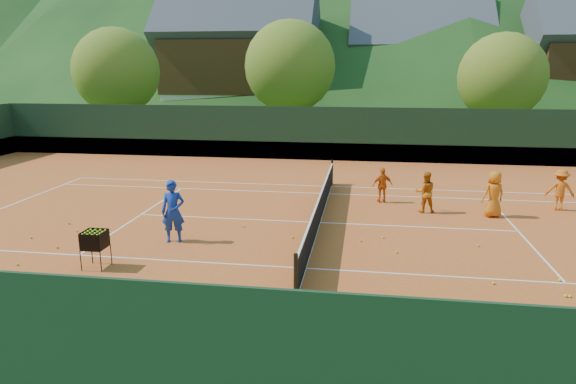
# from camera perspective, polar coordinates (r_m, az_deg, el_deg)

# --- Properties ---
(ground) EXTENTS (400.00, 400.00, 0.00)m
(ground) POSITION_cam_1_polar(r_m,az_deg,el_deg) (17.45, 3.53, -3.47)
(ground) COLOR #33561A
(ground) RESTS_ON ground
(clay_court) EXTENTS (40.00, 24.00, 0.02)m
(clay_court) POSITION_cam_1_polar(r_m,az_deg,el_deg) (17.45, 3.53, -3.44)
(clay_court) COLOR #B84F1D
(clay_court) RESTS_ON ground
(coach) EXTENTS (0.77, 0.60, 1.89)m
(coach) POSITION_cam_1_polar(r_m,az_deg,el_deg) (15.67, -12.65, -2.12)
(coach) COLOR #173396
(coach) RESTS_ON clay_court
(student_a) EXTENTS (0.77, 0.62, 1.49)m
(student_a) POSITION_cam_1_polar(r_m,az_deg,el_deg) (19.12, 15.01, -0.01)
(student_a) COLOR #CB6412
(student_a) RESTS_ON clay_court
(student_b) EXTENTS (0.86, 0.56, 1.36)m
(student_b) POSITION_cam_1_polar(r_m,az_deg,el_deg) (20.19, 10.46, 0.75)
(student_b) COLOR orange
(student_b) RESTS_ON clay_court
(student_c) EXTENTS (0.93, 0.78, 1.63)m
(student_c) POSITION_cam_1_polar(r_m,az_deg,el_deg) (19.28, 21.89, -0.22)
(student_c) COLOR orange
(student_c) RESTS_ON clay_court
(student_d) EXTENTS (1.07, 0.73, 1.53)m
(student_d) POSITION_cam_1_polar(r_m,az_deg,el_deg) (21.23, 27.99, 0.22)
(student_d) COLOR #D45D12
(student_d) RESTS_ON clay_court
(tennis_ball_0) EXTENTS (0.07, 0.07, 0.07)m
(tennis_ball_0) POSITION_cam_1_polar(r_m,az_deg,el_deg) (14.94, 11.98, -6.54)
(tennis_ball_0) COLOR #BED523
(tennis_ball_0) RESTS_ON clay_court
(tennis_ball_1) EXTENTS (0.07, 0.07, 0.07)m
(tennis_ball_1) POSITION_cam_1_polar(r_m,az_deg,el_deg) (10.47, 9.82, -15.61)
(tennis_ball_1) COLOR #BED523
(tennis_ball_1) RESTS_ON clay_court
(tennis_ball_2) EXTENTS (0.07, 0.07, 0.07)m
(tennis_ball_2) POSITION_cam_1_polar(r_m,az_deg,el_deg) (12.16, 21.68, -12.09)
(tennis_ball_2) COLOR #BED523
(tennis_ball_2) RESTS_ON clay_court
(tennis_ball_3) EXTENTS (0.07, 0.07, 0.07)m
(tennis_ball_3) POSITION_cam_1_polar(r_m,az_deg,el_deg) (11.15, 11.75, -13.78)
(tennis_ball_3) COLOR #BED523
(tennis_ball_3) RESTS_ON clay_court
(tennis_ball_4) EXTENTS (0.07, 0.07, 0.07)m
(tennis_ball_4) POSITION_cam_1_polar(r_m,az_deg,el_deg) (15.83, 0.49, -5.06)
(tennis_ball_4) COLOR #BED523
(tennis_ball_4) RESTS_ON clay_court
(tennis_ball_5) EXTENTS (0.07, 0.07, 0.07)m
(tennis_ball_5) POSITION_cam_1_polar(r_m,az_deg,el_deg) (15.51, -27.87, -7.12)
(tennis_ball_5) COLOR #BED523
(tennis_ball_5) RESTS_ON clay_court
(tennis_ball_6) EXTENTS (0.07, 0.07, 0.07)m
(tennis_ball_6) POSITION_cam_1_polar(r_m,az_deg,el_deg) (16.13, 20.37, -5.59)
(tennis_ball_6) COLOR #BED523
(tennis_ball_6) RESTS_ON clay_court
(tennis_ball_7) EXTENTS (0.07, 0.07, 0.07)m
(tennis_ball_7) POSITION_cam_1_polar(r_m,az_deg,el_deg) (13.58, 28.84, -10.11)
(tennis_ball_7) COLOR #BED523
(tennis_ball_7) RESTS_ON clay_court
(tennis_ball_8) EXTENTS (0.07, 0.07, 0.07)m
(tennis_ball_8) POSITION_cam_1_polar(r_m,az_deg,el_deg) (14.41, 27.93, -8.66)
(tennis_ball_8) COLOR #BED523
(tennis_ball_8) RESTS_ON clay_court
(tennis_ball_9) EXTENTS (0.07, 0.07, 0.07)m
(tennis_ball_9) POSITION_cam_1_polar(r_m,az_deg,el_deg) (17.75, -22.41, -4.03)
(tennis_ball_9) COLOR #BED523
(tennis_ball_9) RESTS_ON clay_court
(tennis_ball_10) EXTENTS (0.07, 0.07, 0.07)m
(tennis_ball_10) POSITION_cam_1_polar(r_m,az_deg,el_deg) (13.57, 21.89, -9.37)
(tennis_ball_10) COLOR #BED523
(tennis_ball_10) RESTS_ON clay_court
(tennis_ball_11) EXTENTS (0.07, 0.07, 0.07)m
(tennis_ball_11) POSITION_cam_1_polar(r_m,az_deg,el_deg) (16.97, -4.96, -3.81)
(tennis_ball_11) COLOR #BED523
(tennis_ball_11) RESTS_ON clay_court
(tennis_ball_12) EXTENTS (0.07, 0.07, 0.07)m
(tennis_ball_12) POSITION_cam_1_polar(r_m,az_deg,el_deg) (17.66, -26.64, -4.56)
(tennis_ball_12) COLOR #BED523
(tennis_ball_12) RESTS_ON clay_court
(tennis_ball_13) EXTENTS (0.07, 0.07, 0.07)m
(tennis_ball_13) POSITION_cam_1_polar(r_m,az_deg,el_deg) (11.23, 24.70, -14.62)
(tennis_ball_13) COLOR #BED523
(tennis_ball_13) RESTS_ON clay_court
(tennis_ball_15) EXTENTS (0.07, 0.07, 0.07)m
(tennis_ball_15) POSITION_cam_1_polar(r_m,az_deg,el_deg) (10.63, -21.34, -15.93)
(tennis_ball_15) COLOR #BED523
(tennis_ball_15) RESTS_ON clay_court
(tennis_ball_17) EXTENTS (0.07, 0.07, 0.07)m
(tennis_ball_17) POSITION_cam_1_polar(r_m,az_deg,el_deg) (16.11, 10.52, -4.96)
(tennis_ball_17) COLOR #BED523
(tennis_ball_17) RESTS_ON clay_court
(tennis_ball_18) EXTENTS (0.07, 0.07, 0.07)m
(tennis_ball_18) POSITION_cam_1_polar(r_m,az_deg,el_deg) (16.43, -24.28, -5.61)
(tennis_ball_18) COLOR #BED523
(tennis_ball_18) RESTS_ON clay_court
(tennis_ball_19) EXTENTS (0.07, 0.07, 0.07)m
(tennis_ball_19) POSITION_cam_1_polar(r_m,az_deg,el_deg) (11.68, -9.28, -12.33)
(tennis_ball_19) COLOR #BED523
(tennis_ball_19) RESTS_ON clay_court
(tennis_ball_20) EXTENTS (0.07, 0.07, 0.07)m
(tennis_ball_20) POSITION_cam_1_polar(r_m,az_deg,el_deg) (15.67, 8.09, -5.40)
(tennis_ball_20) COLOR #BED523
(tennis_ball_20) RESTS_ON clay_court
(tennis_ball_21) EXTENTS (0.07, 0.07, 0.07)m
(tennis_ball_21) POSITION_cam_1_polar(r_m,az_deg,el_deg) (17.92, -21.43, -3.79)
(tennis_ball_21) COLOR #BED523
(tennis_ball_21) RESTS_ON clay_court
(tennis_ball_22) EXTENTS (0.07, 0.07, 0.07)m
(tennis_ball_22) POSITION_cam_1_polar(r_m,az_deg,el_deg) (11.30, 25.64, -14.55)
(tennis_ball_22) COLOR #BED523
(tennis_ball_22) RESTS_ON clay_court
(tennis_ball_23) EXTENTS (0.07, 0.07, 0.07)m
(tennis_ball_23) POSITION_cam_1_polar(r_m,az_deg,el_deg) (18.72, -23.17, -3.22)
(tennis_ball_23) COLOR #BED523
(tennis_ball_23) RESTS_ON clay_court
(tennis_ball_24) EXTENTS (0.07, 0.07, 0.07)m
(tennis_ball_24) POSITION_cam_1_polar(r_m,az_deg,el_deg) (13.56, 28.48, -10.10)
(tennis_ball_24) COLOR #BED523
(tennis_ball_24) RESTS_ON clay_court
(tennis_ball_25) EXTENTS (0.07, 0.07, 0.07)m
(tennis_ball_25) POSITION_cam_1_polar(r_m,az_deg,el_deg) (11.61, 22.89, -13.48)
(tennis_ball_25) COLOR #BED523
(tennis_ball_25) RESTS_ON clay_court
(court_lines) EXTENTS (23.83, 11.03, 0.00)m
(court_lines) POSITION_cam_1_polar(r_m,az_deg,el_deg) (17.45, 3.53, -3.40)
(court_lines) COLOR white
(court_lines) RESTS_ON clay_court
(tennis_net) EXTENTS (0.10, 12.07, 1.10)m
(tennis_net) POSITION_cam_1_polar(r_m,az_deg,el_deg) (17.31, 3.56, -1.83)
(tennis_net) COLOR black
(tennis_net) RESTS_ON clay_court
(perimeter_fence) EXTENTS (40.40, 24.24, 3.00)m
(perimeter_fence) POSITION_cam_1_polar(r_m,az_deg,el_deg) (17.12, 3.59, 0.59)
(perimeter_fence) COLOR black
(perimeter_fence) RESTS_ON clay_court
(ball_hopper) EXTENTS (0.57, 0.57, 1.00)m
(ball_hopper) POSITION_cam_1_polar(r_m,az_deg,el_deg) (14.28, -20.69, -5.07)
(ball_hopper) COLOR black
(ball_hopper) RESTS_ON clay_court
(chalet_left) EXTENTS (13.80, 9.93, 12.92)m
(chalet_left) POSITION_cam_1_polar(r_m,az_deg,el_deg) (48.00, -5.31, 14.24)
(chalet_left) COLOR beige
(chalet_left) RESTS_ON ground
(chalet_mid) EXTENTS (12.65, 8.82, 11.45)m
(chalet_mid) POSITION_cam_1_polar(r_m,az_deg,el_deg) (50.82, 14.17, 13.13)
(chalet_mid) COLOR beige
(chalet_mid) RESTS_ON ground
(tree_a) EXTENTS (6.00, 6.00, 7.88)m
(tree_a) POSITION_cam_1_polar(r_m,az_deg,el_deg) (38.76, -18.56, 12.61)
(tree_a) COLOR #422A1A
(tree_a) RESTS_ON ground
(tree_b) EXTENTS (6.40, 6.40, 8.40)m
(tree_b) POSITION_cam_1_polar(r_m,az_deg,el_deg) (37.02, 0.20, 13.78)
(tree_b) COLOR #3E2919
(tree_b) RESTS_ON ground
(tree_c) EXTENTS (5.60, 5.60, 7.35)m
(tree_c) POSITION_cam_1_polar(r_m,az_deg,el_deg) (36.63, 22.66, 11.74)
(tree_c) COLOR #3F2A19
(tree_c) RESTS_ON ground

